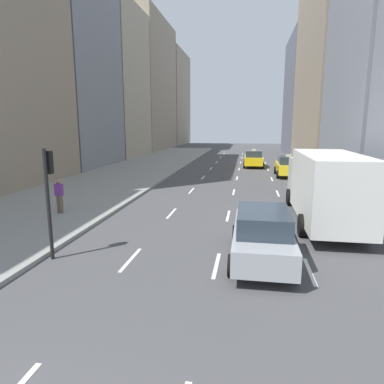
{
  "coord_description": "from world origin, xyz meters",
  "views": [
    {
      "loc": [
        3.48,
        -2.02,
        4.31
      ],
      "look_at": [
        0.91,
        13.52,
        1.21
      ],
      "focal_mm": 32.0,
      "sensor_mm": 36.0,
      "label": 1
    }
  ],
  "objects_px": {
    "taxi_lead": "(288,166)",
    "pedestrian_far_walking": "(59,194)",
    "taxi_second": "(254,159)",
    "traffic_light_pole": "(48,186)",
    "sedan_black_near": "(262,234)",
    "box_truck": "(324,185)"
  },
  "relations": [
    {
      "from": "taxi_lead",
      "to": "taxi_second",
      "type": "relative_size",
      "value": 1.0
    },
    {
      "from": "taxi_lead",
      "to": "box_truck",
      "type": "xyz_separation_m",
      "value": [
        0.0,
        -14.21,
        0.83
      ]
    },
    {
      "from": "taxi_second",
      "to": "sedan_black_near",
      "type": "xyz_separation_m",
      "value": [
        0.0,
        -25.24,
        -0.01
      ]
    },
    {
      "from": "box_truck",
      "to": "traffic_light_pole",
      "type": "bearing_deg",
      "value": -148.78
    },
    {
      "from": "pedestrian_far_walking",
      "to": "sedan_black_near",
      "type": "bearing_deg",
      "value": -22.94
    },
    {
      "from": "traffic_light_pole",
      "to": "taxi_second",
      "type": "bearing_deg",
      "value": 75.54
    },
    {
      "from": "taxi_lead",
      "to": "box_truck",
      "type": "bearing_deg",
      "value": -90.0
    },
    {
      "from": "taxi_second",
      "to": "box_truck",
      "type": "height_order",
      "value": "box_truck"
    },
    {
      "from": "sedan_black_near",
      "to": "traffic_light_pole",
      "type": "bearing_deg",
      "value": -172.12
    },
    {
      "from": "taxi_second",
      "to": "sedan_black_near",
      "type": "bearing_deg",
      "value": -90.0
    },
    {
      "from": "taxi_second",
      "to": "box_truck",
      "type": "relative_size",
      "value": 0.52
    },
    {
      "from": "box_truck",
      "to": "traffic_light_pole",
      "type": "xyz_separation_m",
      "value": [
        -9.55,
        -5.79,
        0.7
      ]
    },
    {
      "from": "taxi_second",
      "to": "box_truck",
      "type": "bearing_deg",
      "value": -82.18
    },
    {
      "from": "taxi_second",
      "to": "box_truck",
      "type": "xyz_separation_m",
      "value": [
        2.8,
        -20.38,
        0.83
      ]
    },
    {
      "from": "taxi_second",
      "to": "traffic_light_pole",
      "type": "height_order",
      "value": "traffic_light_pole"
    },
    {
      "from": "taxi_second",
      "to": "pedestrian_far_walking",
      "type": "height_order",
      "value": "taxi_second"
    },
    {
      "from": "sedan_black_near",
      "to": "pedestrian_far_walking",
      "type": "height_order",
      "value": "pedestrian_far_walking"
    },
    {
      "from": "taxi_second",
      "to": "pedestrian_far_walking",
      "type": "bearing_deg",
      "value": -113.72
    },
    {
      "from": "taxi_second",
      "to": "traffic_light_pole",
      "type": "relative_size",
      "value": 1.22
    },
    {
      "from": "pedestrian_far_walking",
      "to": "box_truck",
      "type": "bearing_deg",
      "value": 4.22
    },
    {
      "from": "taxi_lead",
      "to": "pedestrian_far_walking",
      "type": "xyz_separation_m",
      "value": [
        -12.15,
        -15.1,
        0.19
      ]
    },
    {
      "from": "box_truck",
      "to": "traffic_light_pole",
      "type": "relative_size",
      "value": 2.33
    }
  ]
}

